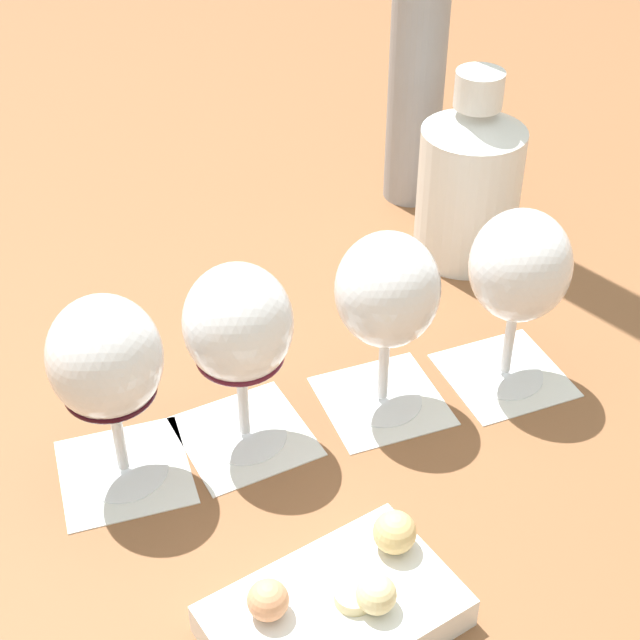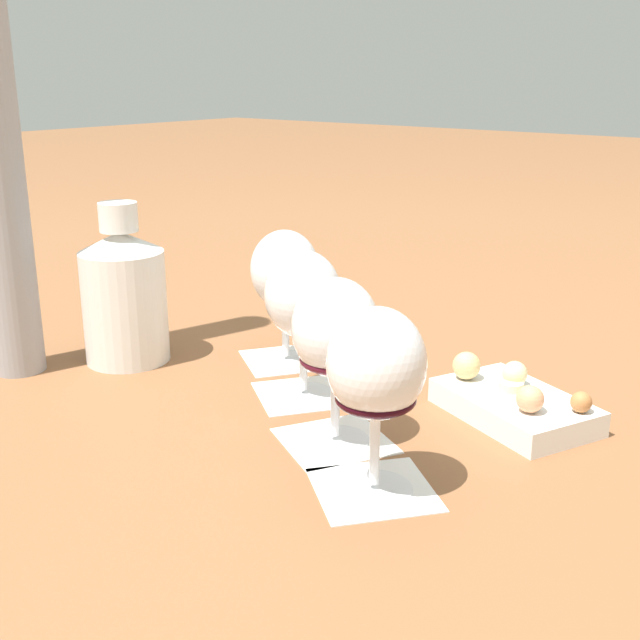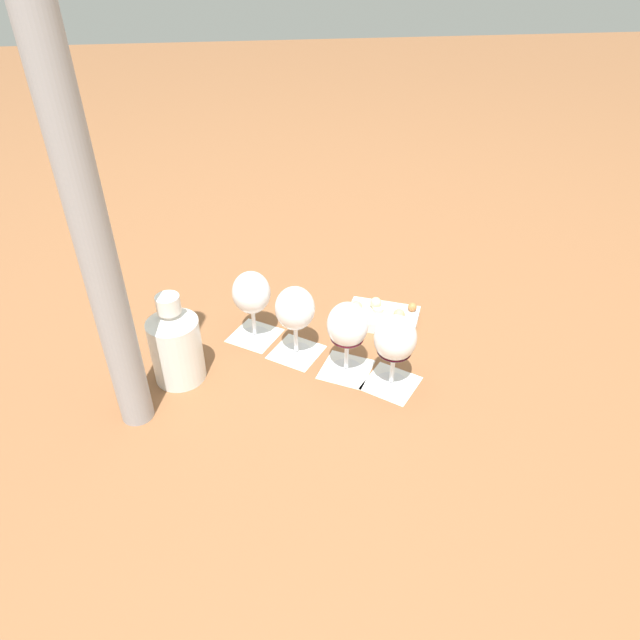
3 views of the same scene
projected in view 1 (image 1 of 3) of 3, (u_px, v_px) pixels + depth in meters
ground_plane at (317, 420)px, 0.85m from camera, size 8.00×8.00×0.00m
tasting_card_0 at (504, 375)px, 0.90m from camera, size 0.14×0.14×0.00m
tasting_card_1 at (382, 400)px, 0.87m from camera, size 0.14×0.15×0.00m
tasting_card_2 at (245, 436)px, 0.83m from camera, size 0.14×0.14×0.00m
tasting_card_3 at (125, 471)px, 0.80m from camera, size 0.15×0.15×0.00m
wine_glass_0 at (519, 274)px, 0.83m from camera, size 0.09×0.09×0.17m
wine_glass_1 at (387, 298)px, 0.80m from camera, size 0.09×0.09×0.17m
wine_glass_2 at (239, 331)px, 0.76m from camera, size 0.09×0.09×0.17m
wine_glass_3 at (106, 366)px, 0.73m from camera, size 0.09×0.09×0.17m
ceramic_vase at (470, 179)px, 1.01m from camera, size 0.11×0.11×0.21m
snack_dish at (336, 611)px, 0.67m from camera, size 0.20×0.16×0.06m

